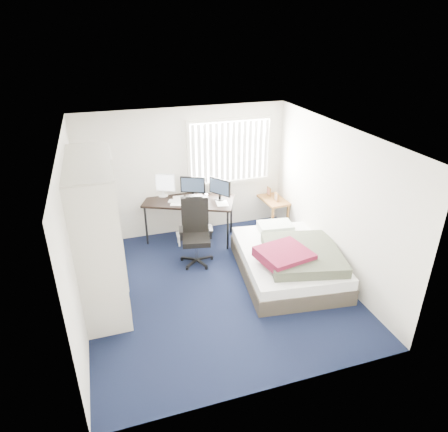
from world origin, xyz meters
name	(u,v)px	position (x,y,z in m)	size (l,w,h in m)	color
ground	(217,287)	(0.00, 0.00, 0.00)	(4.20, 4.20, 0.00)	black
room_shell	(216,202)	(0.00, 0.00, 1.51)	(4.20, 4.20, 4.20)	silver
window_assembly	(230,152)	(0.90, 2.04, 1.60)	(1.72, 0.09, 1.32)	white
closet	(98,220)	(-1.67, 0.27, 1.35)	(0.64, 1.84, 2.22)	beige
desk	(189,199)	(-0.01, 1.75, 0.84)	(1.85, 1.40, 1.29)	black
office_chair	(196,237)	(-0.11, 0.90, 0.46)	(0.67, 0.67, 1.21)	black
footstool	(184,236)	(-0.20, 1.54, 0.17)	(0.29, 0.24, 0.22)	white
nightstand	(271,201)	(1.75, 1.85, 0.52)	(0.50, 0.89, 0.77)	brown
bed	(289,260)	(1.26, -0.02, 0.29)	(1.78, 2.22, 0.67)	#393229
pine_box	(112,308)	(-1.65, -0.24, 0.16)	(0.43, 0.32, 0.32)	tan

